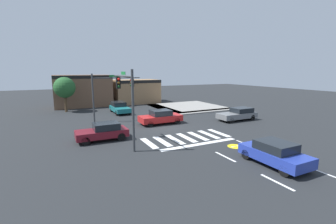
# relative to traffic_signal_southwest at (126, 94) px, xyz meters

# --- Properties ---
(ground_plane) EXTENTS (120.00, 120.00, 0.00)m
(ground_plane) POSITION_rel_traffic_signal_southwest_xyz_m (5.12, 4.10, -3.95)
(ground_plane) COLOR #232628
(crosswalk_near) EXTENTS (7.47, 2.94, 0.01)m
(crosswalk_near) POSITION_rel_traffic_signal_southwest_xyz_m (5.12, -0.40, -3.94)
(crosswalk_near) COLOR silver
(crosswalk_near) RESTS_ON ground_plane
(lane_markings) EXTENTS (6.80, 18.75, 0.01)m
(lane_markings) POSITION_rel_traffic_signal_southwest_xyz_m (6.27, -7.33, -3.94)
(lane_markings) COLOR white
(lane_markings) RESTS_ON ground_plane
(bike_detector_marking) EXTENTS (1.14, 1.14, 0.01)m
(bike_detector_marking) POSITION_rel_traffic_signal_southwest_xyz_m (7.21, -4.06, -3.94)
(bike_detector_marking) COLOR yellow
(bike_detector_marking) RESTS_ON ground_plane
(curb_corner_northeast) EXTENTS (10.00, 10.60, 0.15)m
(curb_corner_northeast) POSITION_rel_traffic_signal_southwest_xyz_m (13.61, 13.52, -3.87)
(curb_corner_northeast) COLOR gray
(curb_corner_northeast) RESTS_ON ground_plane
(storefront_row) EXTENTS (17.12, 5.47, 5.01)m
(storefront_row) POSITION_rel_traffic_signal_southwest_xyz_m (3.36, 22.70, -1.62)
(storefront_row) COLOR brown
(storefront_row) RESTS_ON ground_plane
(traffic_signal_southwest) EXTENTS (0.32, 4.90, 5.77)m
(traffic_signal_southwest) POSITION_rel_traffic_signal_southwest_xyz_m (0.00, 0.00, 0.00)
(traffic_signal_southwest) COLOR #383A3D
(traffic_signal_southwest) RESTS_ON ground_plane
(traffic_signal_northwest) EXTENTS (5.51, 0.32, 5.37)m
(traffic_signal_northwest) POSITION_rel_traffic_signal_southwest_xyz_m (1.13, 9.46, -0.24)
(traffic_signal_northwest) COLOR #383A3D
(traffic_signal_northwest) RESTS_ON ground_plane
(car_blue) EXTENTS (1.95, 4.10, 1.45)m
(car_blue) POSITION_rel_traffic_signal_southwest_xyz_m (6.91, -7.75, -3.21)
(car_blue) COLOR #23389E
(car_blue) RESTS_ON ground_plane
(car_gray) EXTENTS (4.66, 1.91, 1.43)m
(car_gray) POSITION_rel_traffic_signal_southwest_xyz_m (14.18, 3.08, -3.22)
(car_gray) COLOR slate
(car_gray) RESTS_ON ground_plane
(car_maroon) EXTENTS (4.11, 1.86, 1.43)m
(car_maroon) POSITION_rel_traffic_signal_southwest_xyz_m (-1.41, 2.11, -3.22)
(car_maroon) COLOR maroon
(car_maroon) RESTS_ON ground_plane
(car_red) EXTENTS (4.55, 1.94, 1.51)m
(car_red) POSITION_rel_traffic_signal_southwest_xyz_m (5.33, 5.39, -3.19)
(car_red) COLOR red
(car_red) RESTS_ON ground_plane
(car_teal) EXTENTS (1.88, 4.58, 1.46)m
(car_teal) POSITION_rel_traffic_signal_southwest_xyz_m (3.11, 14.00, -3.20)
(car_teal) COLOR #196B70
(car_teal) RESTS_ON ground_plane
(roadside_tree) EXTENTS (2.87, 2.87, 4.84)m
(roadside_tree) POSITION_rel_traffic_signal_southwest_xyz_m (-3.38, 18.10, -0.58)
(roadside_tree) COLOR #4C3823
(roadside_tree) RESTS_ON ground_plane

